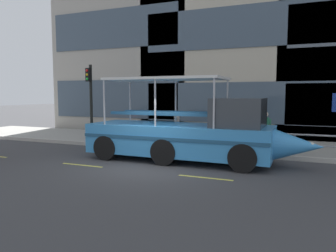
{
  "coord_description": "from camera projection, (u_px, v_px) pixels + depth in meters",
  "views": [
    {
      "loc": [
        5.23,
        -10.76,
        2.66
      ],
      "look_at": [
        -0.14,
        2.07,
        1.3
      ],
      "focal_mm": 34.76,
      "sensor_mm": 36.0,
      "label": 1
    }
  ],
  "objects": [
    {
      "name": "ground_plane",
      "position": [
        150.0,
        166.0,
        12.14
      ],
      "size": [
        120.0,
        120.0,
        0.0
      ],
      "primitive_type": "plane",
      "color": "#3D3D3F"
    },
    {
      "name": "sidewalk",
      "position": [
        196.0,
        143.0,
        17.28
      ],
      "size": [
        32.0,
        4.8,
        0.18
      ],
      "primitive_type": "cube",
      "color": "#99968E",
      "rests_on": "ground_plane"
    },
    {
      "name": "lane_centreline",
      "position": [
        139.0,
        171.0,
        11.31
      ],
      "size": [
        25.8,
        0.12,
        0.01
      ],
      "color": "#DBD64C",
      "rests_on": "ground_plane"
    },
    {
      "name": "traffic_light_pole",
      "position": [
        90.0,
        94.0,
        17.68
      ],
      "size": [
        0.24,
        0.46,
        4.07
      ],
      "color": "black",
      "rests_on": "sidewalk"
    },
    {
      "name": "pedestrian_mid_right",
      "position": [
        177.0,
        124.0,
        16.28
      ],
      "size": [
        0.23,
        0.48,
        1.66
      ],
      "color": "black",
      "rests_on": "sidewalk"
    },
    {
      "name": "curb_guardrail",
      "position": [
        194.0,
        135.0,
        15.0
      ],
      "size": [
        12.14,
        0.09,
        0.88
      ],
      "color": "gray",
      "rests_on": "sidewalk"
    },
    {
      "name": "duck_tour_boat",
      "position": [
        191.0,
        134.0,
        12.85
      ],
      "size": [
        9.15,
        2.49,
        3.32
      ],
      "color": "#388CD1",
      "rests_on": "ground_plane"
    },
    {
      "name": "curb_edge",
      "position": [
        179.0,
        150.0,
        14.99
      ],
      "size": [
        32.0,
        0.18,
        0.18
      ],
      "primitive_type": "cube",
      "color": "#B2ADA3",
      "rests_on": "ground_plane"
    },
    {
      "name": "pedestrian_near_bow",
      "position": [
        265.0,
        127.0,
        14.39
      ],
      "size": [
        0.5,
        0.23,
        1.71
      ],
      "color": "black",
      "rests_on": "sidewalk"
    },
    {
      "name": "pedestrian_mid_left",
      "position": [
        214.0,
        125.0,
        15.25
      ],
      "size": [
        0.48,
        0.27,
        1.72
      ],
      "color": "black",
      "rests_on": "sidewalk"
    }
  ]
}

